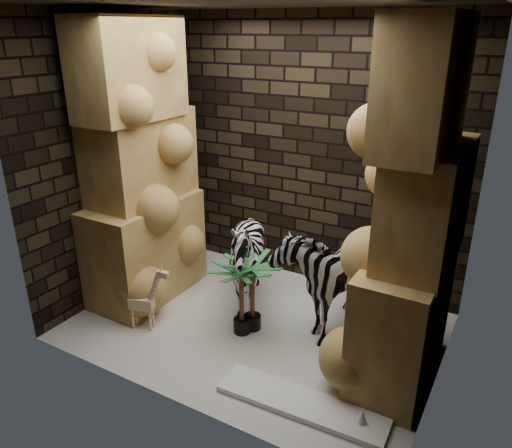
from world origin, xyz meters
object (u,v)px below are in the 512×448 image
Objects in this scene: zebra_left at (247,266)px; palm_back at (242,299)px; giraffe_toy at (141,296)px; zebra_right at (331,262)px; palm_front at (252,294)px; surfboard at (302,403)px.

palm_back is (0.16, -0.36, -0.16)m from zebra_left.
zebra_left is 1.63× the size of giraffe_toy.
zebra_right is 1.90m from giraffe_toy.
zebra_left is at bearing 28.33° from giraffe_toy.
surfboard is at bearing -39.89° from palm_front.
palm_back is 0.53× the size of surfboard.
zebra_left is at bearing 135.71° from surfboard.
zebra_left is at bearing 130.76° from palm_front.
zebra_left is 0.84× the size of surfboard.
palm_front reaches higher than palm_back.
giraffe_toy is at bearing -138.15° from zebra_right.
palm_back is at bearing 143.74° from surfboard.
palm_front is at bearing 137.76° from surfboard.
surfboard is (1.85, -0.21, -0.34)m from giraffe_toy.
zebra_right reaches higher than palm_back.
surfboard is at bearing -24.82° from giraffe_toy.
giraffe_toy is 1.89m from surfboard.
palm_front reaches higher than surfboard.
surfboard is at bearing -69.05° from zebra_right.
zebra_right is 1.15× the size of zebra_left.
zebra_left is 1.58m from surfboard.
palm_front is at bearing 11.02° from giraffe_toy.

